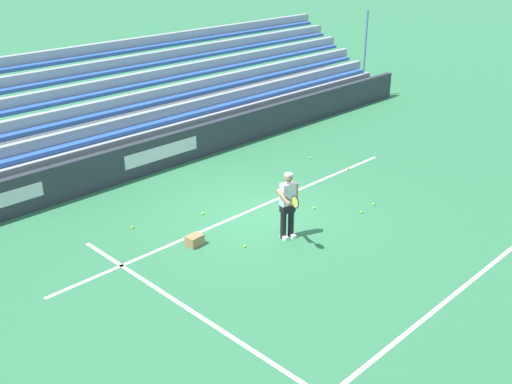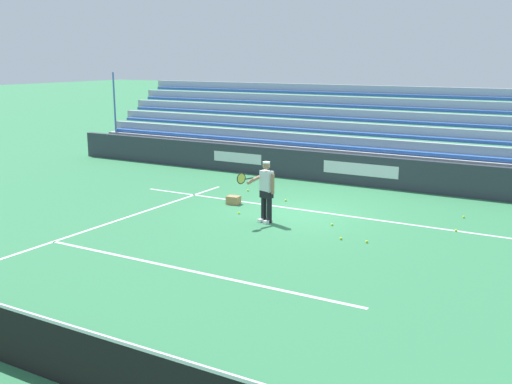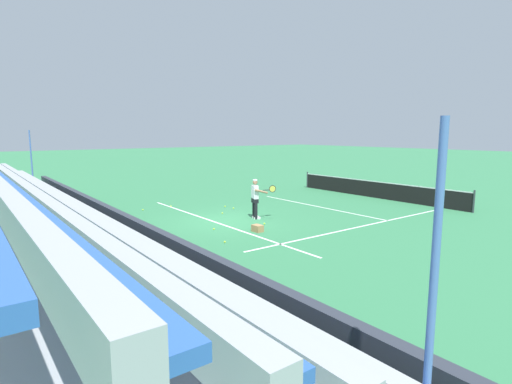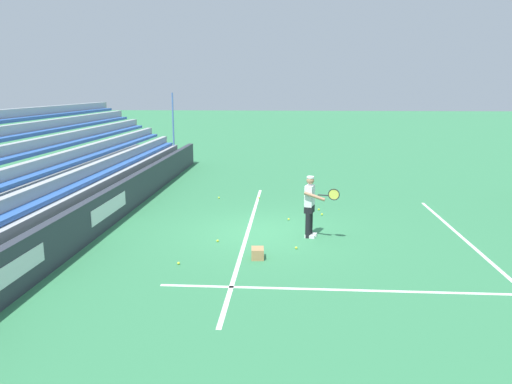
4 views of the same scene
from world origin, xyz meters
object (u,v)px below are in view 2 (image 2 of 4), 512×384
at_px(tennis_ball_far_left, 239,213).
at_px(tennis_ball_midcourt, 456,230).
at_px(tennis_ball_near_player, 248,190).
at_px(tennis_ball_on_baseline, 341,238).
at_px(tennis_ball_toward_net, 464,217).
at_px(tennis_player, 266,191).
at_px(tennis_ball_by_box, 286,200).
at_px(tennis_net, 1,332).
at_px(ball_box_cardboard, 233,200).
at_px(tennis_ball_stray_back, 367,242).
at_px(tennis_ball_far_right, 332,225).

height_order(tennis_ball_far_left, tennis_ball_midcourt, same).
bearing_deg(tennis_ball_near_player, tennis_ball_on_baseline, 143.37).
bearing_deg(tennis_ball_midcourt, tennis_ball_toward_net, -86.22).
distance_m(tennis_player, tennis_ball_by_box, 2.72).
xyz_separation_m(tennis_ball_near_player, tennis_net, (-2.85, 12.03, 0.46)).
relative_size(tennis_ball_near_player, tennis_net, 0.01).
bearing_deg(tennis_ball_near_player, tennis_ball_by_box, 159.85).
relative_size(tennis_ball_near_player, tennis_ball_midcourt, 1.00).
relative_size(ball_box_cardboard, tennis_ball_near_player, 6.06).
xyz_separation_m(tennis_ball_stray_back, tennis_ball_far_right, (1.36, -1.02, 0.00)).
bearing_deg(ball_box_cardboard, tennis_ball_on_baseline, 157.25).
bearing_deg(tennis_net, tennis_ball_stray_back, -107.87).
bearing_deg(tennis_player, ball_box_cardboard, -35.17).
height_order(tennis_ball_near_player, tennis_net, tennis_net).
distance_m(tennis_player, tennis_ball_on_baseline, 2.65).
relative_size(tennis_ball_toward_net, tennis_ball_by_box, 1.00).
bearing_deg(tennis_player, tennis_ball_toward_net, -145.64).
bearing_deg(tennis_ball_near_player, tennis_ball_stray_back, 147.24).
height_order(ball_box_cardboard, tennis_ball_far_right, ball_box_cardboard).
relative_size(tennis_player, tennis_ball_by_box, 25.98).
relative_size(tennis_player, tennis_ball_far_left, 25.98).
height_order(tennis_ball_on_baseline, tennis_ball_toward_net, same).
xyz_separation_m(tennis_ball_on_baseline, tennis_ball_near_player, (4.91, -3.65, 0.00)).
relative_size(tennis_ball_far_left, tennis_ball_on_baseline, 1.00).
xyz_separation_m(tennis_ball_toward_net, tennis_ball_by_box, (5.37, 0.73, 0.00)).
bearing_deg(tennis_ball_stray_back, tennis_ball_near_player, -32.76).
relative_size(tennis_ball_far_right, tennis_ball_midcourt, 1.00).
bearing_deg(tennis_ball_toward_net, tennis_ball_by_box, 7.73).
height_order(tennis_player, tennis_ball_stray_back, tennis_player).
height_order(tennis_ball_toward_net, tennis_ball_far_right, same).
relative_size(tennis_ball_toward_net, tennis_net, 0.01).
relative_size(tennis_ball_by_box, tennis_net, 0.01).
height_order(tennis_ball_midcourt, tennis_net, tennis_net).
relative_size(tennis_ball_by_box, tennis_ball_near_player, 1.00).
distance_m(tennis_ball_by_box, tennis_ball_near_player, 1.93).
xyz_separation_m(tennis_ball_stray_back, tennis_ball_near_player, (5.57, -3.58, 0.00)).
height_order(tennis_ball_on_baseline, tennis_net, tennis_net).
bearing_deg(tennis_ball_by_box, tennis_net, 95.23).
relative_size(tennis_player, tennis_ball_toward_net, 25.98).
height_order(tennis_player, tennis_net, tennis_player).
relative_size(tennis_ball_stray_back, tennis_ball_by_box, 1.00).
height_order(tennis_ball_by_box, tennis_ball_far_right, same).
bearing_deg(tennis_player, tennis_ball_far_right, -161.29).
distance_m(tennis_ball_far_left, tennis_ball_by_box, 2.16).
xyz_separation_m(ball_box_cardboard, tennis_ball_on_baseline, (-4.35, 1.82, -0.10)).
distance_m(tennis_ball_on_baseline, tennis_ball_midcourt, 3.24).
bearing_deg(tennis_ball_far_left, ball_box_cardboard, -50.41).
distance_m(ball_box_cardboard, tennis_ball_far_right, 3.72).
bearing_deg(tennis_ball_far_left, tennis_player, 160.82).
height_order(ball_box_cardboard, tennis_ball_by_box, ball_box_cardboard).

